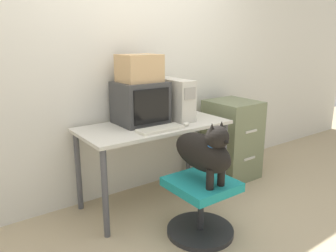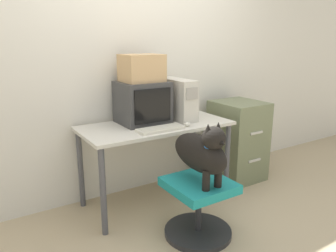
# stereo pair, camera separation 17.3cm
# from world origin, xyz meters

# --- Properties ---
(ground_plane) EXTENTS (12.00, 12.00, 0.00)m
(ground_plane) POSITION_xyz_m (0.00, 0.00, 0.00)
(ground_plane) COLOR tan
(wall_back) EXTENTS (8.00, 0.05, 2.60)m
(wall_back) POSITION_xyz_m (0.00, 0.72, 1.30)
(wall_back) COLOR silver
(wall_back) RESTS_ON ground_plane
(desk) EXTENTS (1.40, 0.66, 0.77)m
(desk) POSITION_xyz_m (0.00, 0.33, 0.68)
(desk) COLOR beige
(desk) RESTS_ON ground_plane
(crt_monitor) EXTENTS (0.44, 0.40, 0.39)m
(crt_monitor) POSITION_xyz_m (-0.08, 0.44, 0.97)
(crt_monitor) COLOR #383838
(crt_monitor) RESTS_ON desk
(pc_tower) EXTENTS (0.17, 0.48, 0.39)m
(pc_tower) POSITION_xyz_m (0.28, 0.40, 0.97)
(pc_tower) COLOR beige
(pc_tower) RESTS_ON desk
(keyboard) EXTENTS (0.41, 0.16, 0.03)m
(keyboard) POSITION_xyz_m (-0.07, 0.12, 0.79)
(keyboard) COLOR beige
(keyboard) RESTS_ON desk
(computer_mouse) EXTENTS (0.06, 0.04, 0.04)m
(computer_mouse) POSITION_xyz_m (0.20, 0.10, 0.79)
(computer_mouse) COLOR beige
(computer_mouse) RESTS_ON desk
(office_chair) EXTENTS (0.54, 0.54, 0.47)m
(office_chair) POSITION_xyz_m (-0.01, -0.35, 0.25)
(office_chair) COLOR #262628
(office_chair) RESTS_ON ground_plane
(dog) EXTENTS (0.21, 0.58, 0.50)m
(dog) POSITION_xyz_m (-0.01, -0.37, 0.72)
(dog) COLOR black
(dog) RESTS_ON office_chair
(filing_cabinet) EXTENTS (0.49, 0.54, 0.87)m
(filing_cabinet) POSITION_xyz_m (1.06, 0.33, 0.44)
(filing_cabinet) COLOR #6B7251
(filing_cabinet) RESTS_ON ground_plane
(cardboard_box) EXTENTS (0.35, 0.30, 0.25)m
(cardboard_box) POSITION_xyz_m (-0.08, 0.45, 1.28)
(cardboard_box) COLOR tan
(cardboard_box) RESTS_ON crt_monitor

